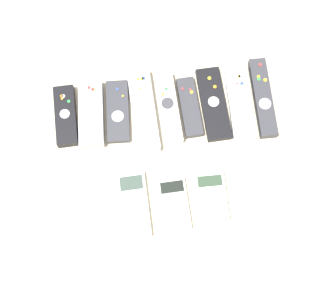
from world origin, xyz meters
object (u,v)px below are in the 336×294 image
at_px(remote_1, 91,114).
at_px(remote_5, 190,107).
at_px(remote_0, 66,116).
at_px(remote_2, 118,111).
at_px(remote_4, 168,108).
at_px(remote_6, 213,104).
at_px(calculator_0, 134,205).
at_px(remote_3, 144,111).
at_px(remote_7, 240,103).
at_px(calculator_1, 173,205).
at_px(remote_8, 263,98).
at_px(calculator_2, 212,198).

xyz_separation_m(remote_1, remote_5, (0.24, -0.00, -0.00)).
xyz_separation_m(remote_0, remote_2, (0.13, 0.00, -0.00)).
xyz_separation_m(remote_4, remote_5, (0.05, -0.00, -0.00)).
xyz_separation_m(remote_0, remote_6, (0.36, -0.00, -0.00)).
distance_m(remote_5, calculator_0, 0.27).
bearing_deg(remote_2, remote_3, -3.80).
distance_m(remote_7, calculator_1, 0.30).
xyz_separation_m(remote_3, remote_6, (0.17, 0.00, -0.00)).
distance_m(remote_1, remote_8, 0.42).
height_order(remote_7, calculator_1, remote_7).
relative_size(remote_2, remote_7, 0.82).
xyz_separation_m(remote_0, remote_4, (0.25, -0.00, 0.00)).
distance_m(remote_7, calculator_2, 0.25).
distance_m(remote_2, remote_7, 0.30).
xyz_separation_m(remote_0, calculator_2, (0.33, -0.23, -0.00)).
relative_size(remote_5, remote_7, 0.80).
xyz_separation_m(remote_1, remote_3, (0.13, -0.00, -0.00)).
height_order(remote_2, remote_4, remote_4).
bearing_deg(calculator_2, calculator_0, 179.61).
xyz_separation_m(remote_6, calculator_2, (-0.03, -0.23, -0.00)).
bearing_deg(remote_0, calculator_0, -59.85).
bearing_deg(remote_4, calculator_1, -96.01).
relative_size(remote_1, remote_5, 1.09).
distance_m(remote_8, calculator_1, 0.34).
bearing_deg(remote_8, remote_1, -179.35).
xyz_separation_m(remote_7, calculator_0, (-0.28, -0.23, -0.00)).
bearing_deg(remote_8, remote_0, -179.63).
xyz_separation_m(remote_2, calculator_0, (0.02, -0.23, -0.00)).
xyz_separation_m(remote_7, remote_8, (0.06, 0.01, 0.00)).
height_order(remote_8, calculator_2, remote_8).
bearing_deg(remote_3, remote_1, 175.50).
xyz_separation_m(remote_3, calculator_2, (0.14, -0.23, -0.00)).
bearing_deg(remote_4, remote_1, 176.22).
bearing_deg(remote_7, calculator_1, -128.28).
height_order(remote_3, remote_7, remote_3).
distance_m(remote_2, calculator_1, 0.26).
bearing_deg(remote_8, remote_6, -178.58).
relative_size(remote_6, remote_7, 0.99).
height_order(calculator_0, calculator_1, calculator_0).
bearing_deg(remote_6, remote_8, -1.51).
xyz_separation_m(remote_8, calculator_0, (-0.33, -0.23, -0.00)).
bearing_deg(remote_4, calculator_2, -74.21).
bearing_deg(remote_7, remote_6, 177.14).
distance_m(remote_6, calculator_1, 0.27).
height_order(remote_6, calculator_0, remote_6).
height_order(remote_3, calculator_1, remote_3).
xyz_separation_m(remote_5, remote_6, (0.06, 0.00, -0.00)).
distance_m(remote_1, calculator_0, 0.25).
bearing_deg(remote_4, remote_3, 178.14).
relative_size(remote_8, calculator_0, 1.35).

